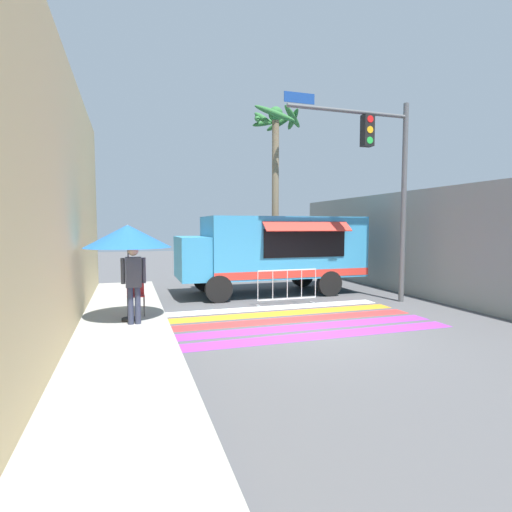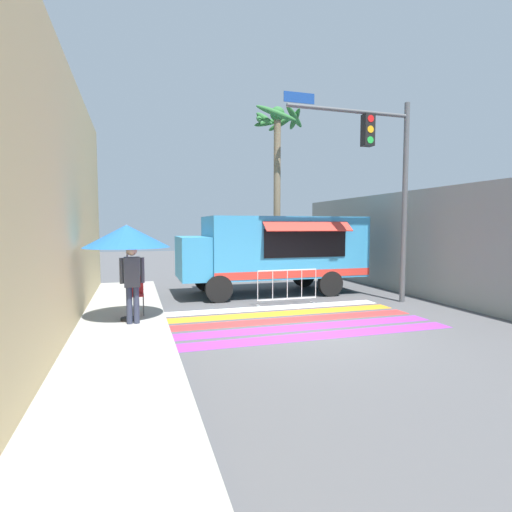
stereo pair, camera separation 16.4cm
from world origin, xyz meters
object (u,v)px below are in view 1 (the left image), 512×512
object	(u,v)px
vendor_person	(134,279)
barricade_front	(287,288)
food_truck	(269,249)
traffic_signal_pole	(383,167)
folding_chair	(136,291)
patio_umbrella	(128,237)
palm_tree	(275,152)

from	to	relation	value
vendor_person	barricade_front	size ratio (longest dim) A/B	0.94
food_truck	barricade_front	world-z (taller)	food_truck
traffic_signal_pole	folding_chair	world-z (taller)	traffic_signal_pole
patio_umbrella	barricade_front	distance (m)	4.92
traffic_signal_pole	palm_tree	bearing A→B (deg)	103.58
patio_umbrella	vendor_person	distance (m)	1.01
folding_chair	vendor_person	size ratio (longest dim) A/B	0.54
traffic_signal_pole	folding_chair	size ratio (longest dim) A/B	6.37
palm_tree	traffic_signal_pole	bearing A→B (deg)	-76.42
traffic_signal_pole	palm_tree	size ratio (longest dim) A/B	0.83
food_truck	folding_chair	bearing A→B (deg)	-147.69
folding_chair	vendor_person	xyz separation A→B (m)	(-0.05, -0.99, 0.43)
vendor_person	folding_chair	bearing A→B (deg)	89.17
patio_umbrella	folding_chair	bearing A→B (deg)	76.14
food_truck	traffic_signal_pole	world-z (taller)	traffic_signal_pole
folding_chair	palm_tree	xyz separation A→B (m)	(5.80, 5.75, 4.66)
barricade_front	palm_tree	xyz separation A→B (m)	(1.49, 5.03, 4.89)
folding_chair	palm_tree	world-z (taller)	palm_tree
food_truck	palm_tree	size ratio (longest dim) A/B	0.87
food_truck	barricade_front	bearing A→B (deg)	-95.16
palm_tree	folding_chair	bearing A→B (deg)	-135.22
traffic_signal_pole	barricade_front	world-z (taller)	traffic_signal_pole
traffic_signal_pole	patio_umbrella	xyz separation A→B (m)	(-7.29, -0.80, -1.98)
food_truck	vendor_person	distance (m)	5.96
food_truck	palm_tree	world-z (taller)	palm_tree
food_truck	folding_chair	xyz separation A→B (m)	(-4.50, -2.84, -0.81)
folding_chair	barricade_front	size ratio (longest dim) A/B	0.51
traffic_signal_pole	palm_tree	world-z (taller)	palm_tree
traffic_signal_pole	barricade_front	distance (m)	4.59
food_truck	barricade_front	size ratio (longest dim) A/B	3.40
food_truck	patio_umbrella	distance (m)	5.82
barricade_front	traffic_signal_pole	bearing A→B (deg)	-10.66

